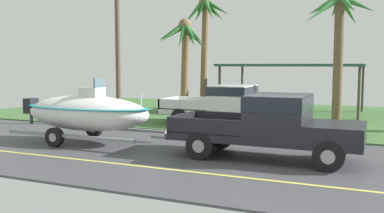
# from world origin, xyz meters

# --- Properties ---
(ground) EXTENTS (36.00, 22.00, 0.11)m
(ground) POSITION_xyz_m (0.00, 8.38, -0.01)
(ground) COLOR #424247
(pickup_truck_towing) EXTENTS (5.62, 2.10, 1.87)m
(pickup_truck_towing) POSITION_xyz_m (0.16, 0.53, 1.04)
(pickup_truck_towing) COLOR black
(pickup_truck_towing) RESTS_ON ground
(boat_on_trailer) EXTENTS (6.20, 2.37, 2.27)m
(boat_on_trailer) POSITION_xyz_m (-6.54, 0.53, 1.06)
(boat_on_trailer) COLOR gray
(boat_on_trailer) RESTS_ON ground
(parked_pickup_background) EXTENTS (5.80, 2.17, 1.82)m
(parked_pickup_background) POSITION_xyz_m (-3.15, 6.36, 1.02)
(parked_pickup_background) COLOR silver
(parked_pickup_background) RESTS_ON ground
(carport_awning) EXTENTS (7.66, 4.68, 2.77)m
(carport_awning) POSITION_xyz_m (-1.72, 12.66, 2.64)
(carport_awning) COLOR #4C4238
(carport_awning) RESTS_ON ground
(palm_tree_near_right) EXTENTS (2.86, 2.93, 6.92)m
(palm_tree_near_right) POSITION_xyz_m (-7.06, 12.84, 5.19)
(palm_tree_near_right) COLOR brown
(palm_tree_near_right) RESTS_ON ground
(palm_tree_mid) EXTENTS (3.02, 3.52, 5.20)m
(palm_tree_mid) POSITION_xyz_m (-6.93, 9.56, 3.86)
(palm_tree_mid) COLOR brown
(palm_tree_mid) RESTS_ON ground
(palm_tree_far_left) EXTENTS (2.95, 3.10, 5.96)m
(palm_tree_far_left) POSITION_xyz_m (1.05, 8.19, 4.33)
(palm_tree_far_left) COLOR brown
(palm_tree_far_left) RESTS_ON ground
(utility_pole) EXTENTS (0.24, 1.80, 7.02)m
(utility_pole) POSITION_xyz_m (-8.09, 4.91, 3.66)
(utility_pole) COLOR brown
(utility_pole) RESTS_ON ground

